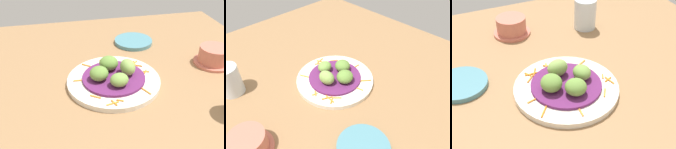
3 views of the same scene
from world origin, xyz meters
The scene contains 10 objects.
table_surface centered at (0.00, 0.00, 1.00)cm, with size 110.00×110.00×2.00cm, color #936D47.
main_plate centered at (4.56, 0.02, 2.74)cm, with size 26.34×26.34×1.48cm, color silver.
cabbage_bed centered at (4.56, 0.02, 3.85)cm, with size 17.78×17.78×0.75cm, color #60235B.
carrot_garnish centered at (5.09, -1.76, 3.68)cm, with size 22.90×22.31×0.40cm.
guac_scoop_left centered at (0.37, -0.51, 6.01)cm, with size 4.43×4.98×3.56cm, color #759E47.
guac_scoop_center centered at (5.09, -4.16, 6.48)cm, with size 5.47×4.14×4.51cm, color #84A851.
guac_scoop_right centered at (8.74, 0.55, 6.27)cm, with size 5.49×5.24×4.08cm, color olive.
guac_scoop_back centered at (4.03, 4.21, 6.15)cm, with size 5.26×5.18×3.84cm, color olive.
side_plate_small centered at (28.39, -12.79, 2.67)cm, with size 13.77×13.77×1.34cm, color teal.
terracotta_bowl centered at (8.52, -33.33, 4.72)cm, with size 11.83×11.83×5.82cm.
Camera 1 is at (-54.90, 13.49, 44.24)cm, focal length 41.57 mm.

